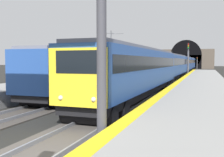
# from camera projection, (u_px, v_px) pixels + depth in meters

# --- Properties ---
(platform_right_edge_strip) EXTENTS (112.00, 0.50, 0.01)m
(platform_right_edge_strip) POSITION_uv_depth(u_px,v_px,m) (111.00, 131.00, 7.30)
(platform_right_edge_strip) COLOR yellow
(platform_right_edge_strip) RESTS_ON platform_right
(track_main_line) EXTENTS (160.00, 2.88, 0.21)m
(track_main_line) POSITION_uv_depth(u_px,v_px,m) (35.00, 157.00, 8.13)
(track_main_line) COLOR #4C4742
(track_main_line) RESTS_ON ground_plane
(train_main_approaching) EXTENTS (79.50, 3.12, 3.81)m
(train_main_approaching) POSITION_uv_depth(u_px,v_px,m) (178.00, 65.00, 48.43)
(train_main_approaching) COLOR #264C99
(train_main_approaching) RESTS_ON ground_plane
(train_adjacent_platform) EXTENTS (37.12, 2.90, 4.64)m
(train_adjacent_platform) POSITION_uv_depth(u_px,v_px,m) (122.00, 67.00, 32.98)
(train_adjacent_platform) COLOR #264C99
(train_adjacent_platform) RESTS_ON ground_plane
(railway_signal_mid) EXTENTS (0.39, 0.38, 5.93)m
(railway_signal_mid) POSITION_uv_depth(u_px,v_px,m) (188.00, 57.00, 47.39)
(railway_signal_mid) COLOR #4C4C54
(railway_signal_mid) RESTS_ON ground_plane
(railway_signal_far) EXTENTS (0.39, 0.38, 4.29)m
(railway_signal_far) POSITION_uv_depth(u_px,v_px,m) (197.00, 62.00, 95.94)
(railway_signal_far) COLOR #4C4C54
(railway_signal_far) RESTS_ON ground_plane
(tunnel_portal) EXTENTS (2.74, 19.99, 11.19)m
(tunnel_portal) POSITION_uv_depth(u_px,v_px,m) (186.00, 59.00, 103.59)
(tunnel_portal) COLOR #51473D
(tunnel_portal) RESTS_ON ground_plane
(catenary_mast_near) EXTENTS (0.22, 1.72, 8.19)m
(catenary_mast_near) POSITION_uv_depth(u_px,v_px,m) (105.00, 53.00, 47.34)
(catenary_mast_near) COLOR #595B60
(catenary_mast_near) RESTS_ON ground_plane
(catenary_mast_far) EXTENTS (0.22, 2.48, 8.41)m
(catenary_mast_far) POSITION_uv_depth(u_px,v_px,m) (111.00, 53.00, 50.38)
(catenary_mast_far) COLOR #595B60
(catenary_mast_far) RESTS_ON ground_plane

